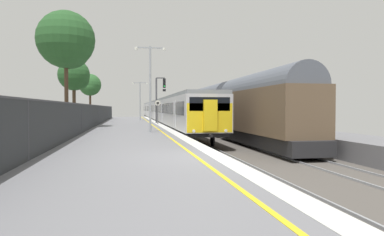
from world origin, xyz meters
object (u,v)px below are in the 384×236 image
(freight_train_adjacent_track, at_px, (199,107))
(background_tree_right, at_px, (75,76))
(background_tree_centre, at_px, (90,86))
(background_tree_left, at_px, (67,42))
(speed_limit_sign, at_px, (158,109))
(platform_lamp_mid, at_px, (150,82))
(platform_lamp_far, at_px, (140,97))
(commuter_train_at_platform, at_px, (162,110))
(signal_gantry, at_px, (159,95))

(freight_train_adjacent_track, distance_m, background_tree_right, 15.61)
(background_tree_right, bearing_deg, background_tree_centre, 89.54)
(background_tree_left, relative_size, background_tree_centre, 1.49)
(freight_train_adjacent_track, distance_m, speed_limit_sign, 10.54)
(speed_limit_sign, relative_size, platform_lamp_mid, 0.43)
(background_tree_left, bearing_deg, freight_train_adjacent_track, 44.92)
(platform_lamp_mid, height_order, platform_lamp_far, platform_lamp_mid)
(platform_lamp_far, bearing_deg, background_tree_centre, 150.94)
(platform_lamp_far, distance_m, background_tree_left, 17.85)
(background_tree_right, bearing_deg, background_tree_left, -86.34)
(platform_lamp_far, height_order, background_tree_left, background_tree_left)
(platform_lamp_mid, height_order, background_tree_right, background_tree_right)
(commuter_train_at_platform, height_order, platform_lamp_mid, platform_lamp_mid)
(commuter_train_at_platform, distance_m, platform_lamp_far, 5.84)
(speed_limit_sign, distance_m, background_tree_left, 10.47)
(platform_lamp_mid, distance_m, platform_lamp_far, 22.85)
(signal_gantry, xyz_separation_m, platform_lamp_mid, (-1.76, -14.47, 0.27))
(platform_lamp_mid, bearing_deg, platform_lamp_far, 90.00)
(commuter_train_at_platform, xyz_separation_m, platform_lamp_mid, (-3.23, -27.40, 2.05))
(platform_lamp_far, height_order, background_tree_centre, background_tree_centre)
(background_tree_centre, relative_size, background_tree_right, 0.96)
(speed_limit_sign, bearing_deg, background_tree_right, 162.53)
(signal_gantry, relative_size, platform_lamp_mid, 0.87)
(freight_train_adjacent_track, bearing_deg, background_tree_centre, 155.03)
(signal_gantry, xyz_separation_m, speed_limit_sign, (-0.38, -3.15, -1.51))
(speed_limit_sign, height_order, background_tree_left, background_tree_left)
(platform_lamp_far, relative_size, background_tree_centre, 0.79)
(platform_lamp_mid, xyz_separation_m, platform_lamp_far, (0.00, 22.84, -0.33))
(signal_gantry, xyz_separation_m, background_tree_left, (-8.04, -7.86, 3.85))
(freight_train_adjacent_track, height_order, speed_limit_sign, freight_train_adjacent_track)
(background_tree_right, bearing_deg, speed_limit_sign, -17.47)
(freight_train_adjacent_track, xyz_separation_m, background_tree_left, (-13.51, -13.47, 5.22))
(commuter_train_at_platform, height_order, speed_limit_sign, commuter_train_at_platform)
(platform_lamp_far, distance_m, background_tree_right, 11.37)
(freight_train_adjacent_track, relative_size, background_tree_right, 8.58)
(commuter_train_at_platform, distance_m, platform_lamp_mid, 27.67)
(speed_limit_sign, relative_size, background_tree_centre, 0.38)
(freight_train_adjacent_track, relative_size, speed_limit_sign, 23.41)
(signal_gantry, bearing_deg, background_tree_left, -135.63)
(background_tree_left, bearing_deg, platform_lamp_far, 68.86)
(commuter_train_at_platform, bearing_deg, platform_lamp_mid, -96.71)
(commuter_train_at_platform, relative_size, speed_limit_sign, 25.94)
(background_tree_centre, bearing_deg, platform_lamp_mid, -75.94)
(signal_gantry, bearing_deg, background_tree_centre, 124.84)
(signal_gantry, bearing_deg, platform_lamp_far, 101.85)
(background_tree_right, bearing_deg, platform_lamp_far, 53.06)
(commuter_train_at_platform, bearing_deg, background_tree_centre, -174.98)
(commuter_train_at_platform, relative_size, platform_lamp_far, 12.42)
(signal_gantry, height_order, background_tree_centre, background_tree_centre)
(background_tree_left, distance_m, background_tree_right, 7.58)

